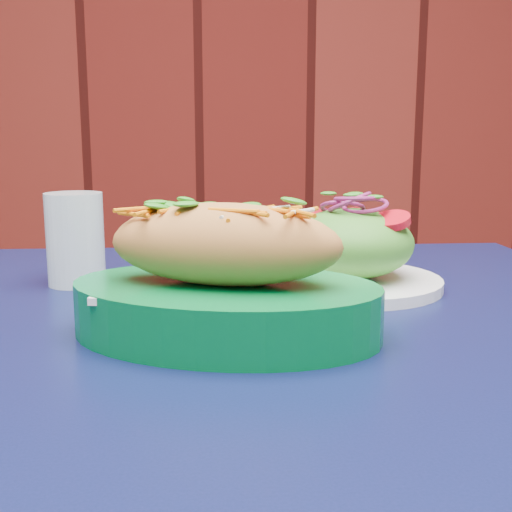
{
  "coord_description": "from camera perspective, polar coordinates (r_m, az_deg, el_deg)",
  "views": [
    {
      "loc": [
        0.43,
        0.66,
        0.92
      ],
      "look_at": [
        0.47,
        1.24,
        0.81
      ],
      "focal_mm": 45.0,
      "sensor_mm": 36.0,
      "label": 1
    }
  ],
  "objects": [
    {
      "name": "cafe_table",
      "position": [
        0.64,
        1.26,
        -13.21
      ],
      "size": [
        0.8,
        0.8,
        0.75
      ],
      "rotation": [
        0.0,
        0.0,
        0.0
      ],
      "color": "black",
      "rests_on": "ground"
    },
    {
      "name": "salad_plate",
      "position": [
        0.73,
        8.36,
        0.45
      ],
      "size": [
        0.21,
        0.21,
        0.11
      ],
      "rotation": [
        0.0,
        0.0,
        0.27
      ],
      "color": "white",
      "rests_on": "cafe_table"
    },
    {
      "name": "water_glass",
      "position": [
        0.76,
        -15.77,
        1.46
      ],
      "size": [
        0.07,
        0.07,
        0.11
      ],
      "primitive_type": "cylinder",
      "color": "silver",
      "rests_on": "cafe_table"
    },
    {
      "name": "banh_mi_basket",
      "position": [
        0.54,
        -2.77,
        -2.49
      ],
      "size": [
        0.3,
        0.24,
        0.12
      ],
      "rotation": [
        0.0,
        0.0,
        -0.28
      ],
      "color": "#02642B",
      "rests_on": "cafe_table"
    }
  ]
}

